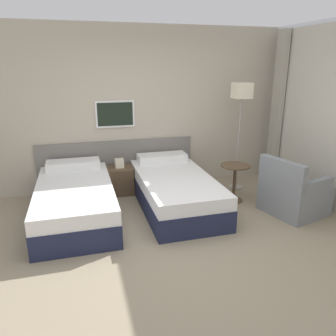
{
  "coord_description": "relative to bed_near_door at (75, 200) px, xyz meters",
  "views": [
    {
      "loc": [
        -1.11,
        -3.24,
        2.08
      ],
      "look_at": [
        0.11,
        1.11,
        0.64
      ],
      "focal_mm": 35.0,
      "sensor_mm": 36.0,
      "label": 1
    }
  ],
  "objects": [
    {
      "name": "armchair",
      "position": [
        3.03,
        -0.69,
        0.02
      ],
      "size": [
        0.91,
        0.92,
        0.84
      ],
      "rotation": [
        0.0,
        0.0,
        1.83
      ],
      "color": "gray",
      "rests_on": "ground_plane"
    },
    {
      "name": "nightstand",
      "position": [
        0.73,
        0.76,
        -0.02
      ],
      "size": [
        0.41,
        0.41,
        0.59
      ],
      "color": "brown",
      "rests_on": "ground_plane"
    },
    {
      "name": "side_table",
      "position": [
        2.42,
        -0.05,
        0.16
      ],
      "size": [
        0.46,
        0.46,
        0.59
      ],
      "color": "brown",
      "rests_on": "ground_plane"
    },
    {
      "name": "floor_lamp",
      "position": [
        2.72,
        0.46,
        1.29
      ],
      "size": [
        0.27,
        0.27,
        1.8
      ],
      "color": "#9E9993",
      "rests_on": "ground_plane"
    },
    {
      "name": "bed_near_door",
      "position": [
        0.0,
        0.0,
        0.0
      ],
      "size": [
        1.03,
        2.04,
        0.62
      ],
      "color": "#1E233D",
      "rests_on": "ground_plane"
    },
    {
      "name": "ground_plane",
      "position": [
        1.22,
        -1.19,
        -0.26
      ],
      "size": [
        16.0,
        16.0,
        0.0
      ],
      "primitive_type": "plane",
      "color": "gray"
    },
    {
      "name": "bed_near_window",
      "position": [
        1.46,
        0.0,
        0.0
      ],
      "size": [
        1.03,
        2.04,
        0.62
      ],
      "color": "#1E233D",
      "rests_on": "ground_plane"
    },
    {
      "name": "wall_headboard",
      "position": [
        1.19,
        1.07,
        1.04
      ],
      "size": [
        10.0,
        0.1,
        2.7
      ],
      "color": "#B7AD99",
      "rests_on": "ground_plane"
    }
  ]
}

